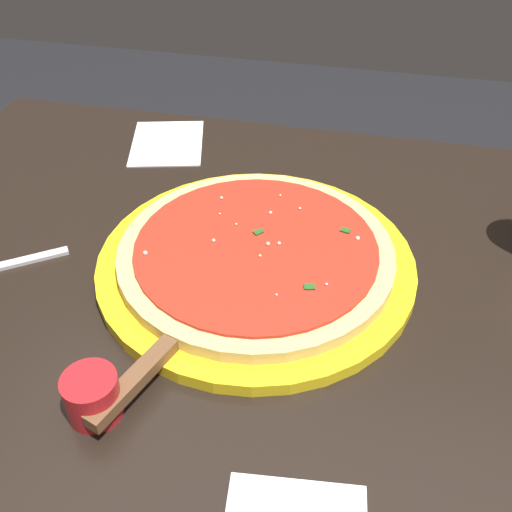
{
  "coord_description": "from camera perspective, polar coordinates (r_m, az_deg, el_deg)",
  "views": [
    {
      "loc": [
        -0.16,
        0.51,
        1.23
      ],
      "look_at": [
        -0.04,
        -0.03,
        0.77
      ],
      "focal_mm": 41.93,
      "sensor_mm": 36.0,
      "label": 1
    }
  ],
  "objects": [
    {
      "name": "cup_small_sauce",
      "position": [
        0.59,
        -15.33,
        -12.77
      ],
      "size": [
        0.05,
        0.05,
        0.05
      ],
      "primitive_type": "cylinder",
      "color": "#B2191E",
      "rests_on": "restaurant_table"
    },
    {
      "name": "serving_plate",
      "position": [
        0.72,
        -0.0,
        -0.73
      ],
      "size": [
        0.38,
        0.38,
        0.02
      ],
      "primitive_type": "cylinder",
      "color": "yellow",
      "rests_on": "restaurant_table"
    },
    {
      "name": "pizza_server",
      "position": [
        0.61,
        -8.72,
        -8.88
      ],
      "size": [
        0.11,
        0.22,
        0.01
      ],
      "color": "silver",
      "rests_on": "serving_plate"
    },
    {
      "name": "restaurant_table",
      "position": [
        0.82,
        -3.26,
        -9.78
      ],
      "size": [
        0.97,
        0.79,
        0.75
      ],
      "color": "black",
      "rests_on": "ground_plane"
    },
    {
      "name": "pizza",
      "position": [
        0.71,
        0.0,
        0.35
      ],
      "size": [
        0.33,
        0.33,
        0.02
      ],
      "color": "#DBB26B",
      "rests_on": "serving_plate"
    },
    {
      "name": "napkin_folded_right",
      "position": [
        0.99,
        -8.47,
        10.62
      ],
      "size": [
        0.14,
        0.17,
        0.0
      ],
      "primitive_type": "cube",
      "rotation": [
        0.0,
        0.0,
        0.25
      ],
      "color": "white",
      "rests_on": "restaurant_table"
    }
  ]
}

